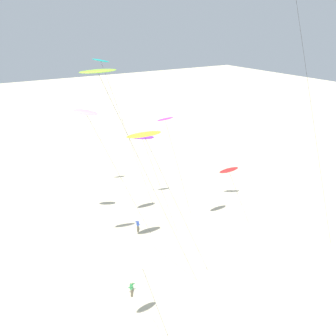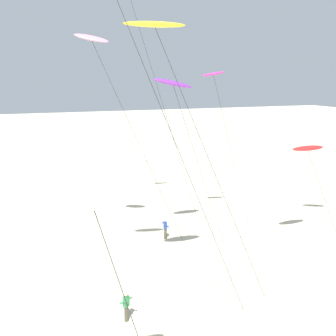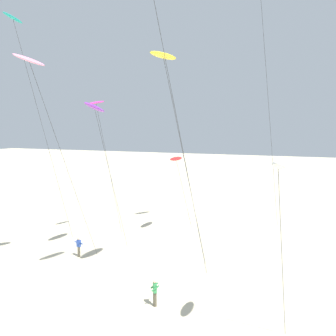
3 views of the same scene
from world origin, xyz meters
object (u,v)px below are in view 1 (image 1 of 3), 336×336
(kite_white, at_px, (142,265))
(kite_red, at_px, (229,170))
(kite_teal, at_px, (103,66))
(kite_pink, at_px, (87,114))
(kite_yellow, at_px, (145,136))
(kite_purple, at_px, (142,138))
(kite_magenta, at_px, (166,121))
(kite_flyer_middle, at_px, (132,289))
(kite_flyer_nearest, at_px, (138,225))
(kite_lime, at_px, (100,76))

(kite_white, relative_size, kite_red, 1.21)
(kite_teal, relative_size, kite_red, 2.51)
(kite_pink, height_order, kite_teal, kite_teal)
(kite_pink, relative_size, kite_yellow, 1.03)
(kite_purple, xyz_separation_m, kite_red, (3.11, 9.43, -4.65))
(kite_red, bearing_deg, kite_teal, -132.92)
(kite_yellow, height_order, kite_magenta, kite_yellow)
(kite_white, bearing_deg, kite_magenta, 144.32)
(kite_magenta, bearing_deg, kite_flyer_middle, -43.96)
(kite_yellow, distance_m, kite_flyer_nearest, 17.62)
(kite_yellow, distance_m, kite_flyer_middle, 14.39)
(kite_lime, height_order, kite_flyer_nearest, kite_lime)
(kite_lime, relative_size, kite_white, 2.16)
(kite_purple, bearing_deg, kite_white, -28.81)
(kite_pink, relative_size, kite_white, 1.66)
(kite_yellow, relative_size, kite_magenta, 1.16)
(kite_red, bearing_deg, kite_lime, -73.49)
(kite_purple, height_order, kite_red, kite_purple)
(kite_red, height_order, kite_magenta, kite_magenta)
(kite_yellow, height_order, kite_white, kite_yellow)
(kite_pink, distance_m, kite_purple, 6.19)
(kite_flyer_nearest, bearing_deg, kite_yellow, -22.46)
(kite_purple, bearing_deg, kite_lime, -42.76)
(kite_teal, height_order, kite_red, kite_teal)
(kite_lime, bearing_deg, kite_teal, 156.72)
(kite_magenta, relative_size, kite_flyer_middle, 7.99)
(kite_pink, relative_size, kite_red, 2.00)
(kite_flyer_nearest, bearing_deg, kite_purple, -2.60)
(kite_lime, xyz_separation_m, kite_white, (7.15, -0.89, -11.04))
(kite_lime, distance_m, kite_purple, 13.56)
(kite_pink, relative_size, kite_flyer_middle, 9.51)
(kite_yellow, relative_size, kite_flyer_nearest, 9.24)
(kite_lime, distance_m, kite_yellow, 6.22)
(kite_magenta, bearing_deg, kite_white, -35.68)
(kite_lime, xyz_separation_m, kite_flyer_middle, (-0.30, 1.83, -19.28))
(kite_lime, xyz_separation_m, kite_teal, (-14.84, 6.39, -1.17))
(kite_white, bearing_deg, kite_red, 124.31)
(kite_flyer_nearest, xyz_separation_m, kite_flyer_middle, (9.74, -5.77, 0.00))
(kite_teal, height_order, kite_magenta, kite_teal)
(kite_pink, bearing_deg, kite_purple, 72.88)
(kite_purple, bearing_deg, kite_flyer_nearest, 177.40)
(kite_teal, bearing_deg, kite_purple, 9.55)
(kite_yellow, bearing_deg, kite_red, 108.81)
(kite_yellow, height_order, kite_purple, kite_yellow)
(kite_lime, height_order, kite_magenta, kite_lime)
(kite_pink, bearing_deg, kite_flyer_nearest, 93.18)
(kite_pink, bearing_deg, kite_white, -10.60)
(kite_flyer_nearest, relative_size, kite_flyer_middle, 1.00)
(kite_lime, bearing_deg, kite_flyer_middle, 99.36)
(kite_lime, height_order, kite_teal, kite_lime)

